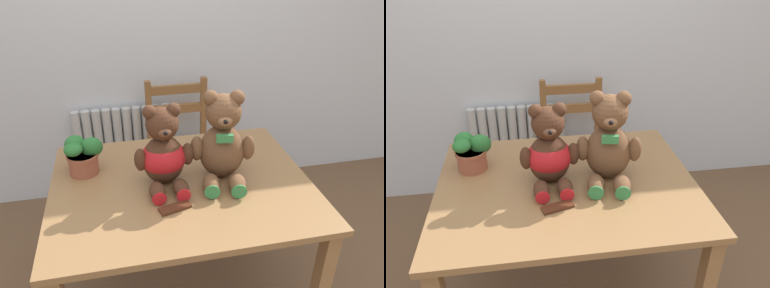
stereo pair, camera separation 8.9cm
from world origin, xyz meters
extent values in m
cube|color=silver|center=(0.00, 1.57, 1.30)|extent=(8.00, 0.04, 2.60)
cylinder|color=beige|center=(-0.54, 1.50, 0.35)|extent=(0.06, 0.06, 0.70)
cylinder|color=beige|center=(-0.47, 1.50, 0.35)|extent=(0.06, 0.06, 0.70)
cylinder|color=beige|center=(-0.40, 1.50, 0.35)|extent=(0.06, 0.06, 0.70)
cylinder|color=beige|center=(-0.33, 1.50, 0.35)|extent=(0.06, 0.06, 0.70)
cylinder|color=beige|center=(-0.26, 1.50, 0.35)|extent=(0.06, 0.06, 0.70)
cylinder|color=beige|center=(-0.19, 1.50, 0.35)|extent=(0.06, 0.06, 0.70)
cylinder|color=beige|center=(-0.13, 1.50, 0.35)|extent=(0.06, 0.06, 0.70)
cylinder|color=beige|center=(-0.06, 1.50, 0.35)|extent=(0.06, 0.06, 0.70)
cylinder|color=beige|center=(0.01, 1.50, 0.35)|extent=(0.06, 0.06, 0.70)
cylinder|color=beige|center=(0.08, 1.50, 0.35)|extent=(0.06, 0.06, 0.70)
cube|color=beige|center=(-0.23, 1.50, 0.02)|extent=(0.68, 0.10, 0.04)
cube|color=olive|center=(0.00, 0.45, 0.74)|extent=(1.15, 0.90, 0.03)
cube|color=olive|center=(-0.53, 0.85, 0.36)|extent=(0.06, 0.06, 0.72)
cube|color=olive|center=(0.53, 0.85, 0.36)|extent=(0.06, 0.06, 0.72)
cube|color=brown|center=(0.15, 1.23, 0.43)|extent=(0.42, 0.40, 0.03)
cube|color=brown|center=(0.33, 1.05, 0.21)|extent=(0.04, 0.04, 0.41)
cube|color=brown|center=(-0.04, 1.05, 0.21)|extent=(0.04, 0.04, 0.41)
cube|color=brown|center=(0.33, 1.41, 0.45)|extent=(0.04, 0.04, 0.91)
cube|color=brown|center=(-0.04, 1.41, 0.45)|extent=(0.04, 0.04, 0.91)
cube|color=brown|center=(0.15, 1.41, 0.84)|extent=(0.34, 0.03, 0.06)
cube|color=brown|center=(0.15, 1.41, 0.70)|extent=(0.34, 0.03, 0.06)
ellipsoid|color=#472819|center=(-0.07, 0.47, 0.87)|extent=(0.19, 0.16, 0.23)
sphere|color=#472819|center=(-0.07, 0.47, 1.04)|extent=(0.14, 0.14, 0.14)
sphere|color=#472819|center=(-0.02, 0.48, 1.10)|extent=(0.06, 0.06, 0.06)
sphere|color=#472819|center=(-0.12, 0.47, 1.10)|extent=(0.06, 0.06, 0.06)
ellipsoid|color=brown|center=(-0.07, 0.42, 1.03)|extent=(0.06, 0.06, 0.04)
sphere|color=black|center=(-0.07, 0.40, 1.03)|extent=(0.02, 0.02, 0.02)
ellipsoid|color=#472819|center=(0.03, 0.46, 0.89)|extent=(0.05, 0.05, 0.11)
ellipsoid|color=#472819|center=(-0.17, 0.45, 0.89)|extent=(0.05, 0.05, 0.11)
ellipsoid|color=#472819|center=(-0.02, 0.36, 0.79)|extent=(0.07, 0.12, 0.07)
cylinder|color=red|center=(-0.02, 0.30, 0.79)|extent=(0.06, 0.01, 0.06)
ellipsoid|color=#472819|center=(-0.12, 0.36, 0.79)|extent=(0.07, 0.12, 0.07)
cylinder|color=red|center=(-0.12, 0.30, 0.79)|extent=(0.06, 0.01, 0.06)
ellipsoid|color=red|center=(-0.07, 0.47, 0.88)|extent=(0.20, 0.18, 0.16)
ellipsoid|color=brown|center=(0.19, 0.47, 0.88)|extent=(0.23, 0.20, 0.25)
sphere|color=brown|center=(0.19, 0.47, 1.07)|extent=(0.16, 0.16, 0.16)
sphere|color=brown|center=(0.25, 0.47, 1.13)|extent=(0.07, 0.07, 0.07)
sphere|color=brown|center=(0.14, 0.48, 1.13)|extent=(0.07, 0.07, 0.07)
ellipsoid|color=#8C5F3F|center=(0.18, 0.42, 1.06)|extent=(0.08, 0.07, 0.05)
sphere|color=black|center=(0.18, 0.39, 1.06)|extent=(0.02, 0.02, 0.02)
ellipsoid|color=brown|center=(0.30, 0.43, 0.91)|extent=(0.07, 0.07, 0.12)
ellipsoid|color=brown|center=(0.08, 0.47, 0.91)|extent=(0.07, 0.07, 0.12)
ellipsoid|color=brown|center=(0.22, 0.34, 0.79)|extent=(0.09, 0.14, 0.07)
cylinder|color=#337F42|center=(0.21, 0.28, 0.79)|extent=(0.07, 0.02, 0.07)
ellipsoid|color=brown|center=(0.11, 0.36, 0.79)|extent=(0.09, 0.14, 0.07)
cylinder|color=#337F42|center=(0.10, 0.30, 0.79)|extent=(0.07, 0.02, 0.07)
cube|color=#337F42|center=(0.18, 0.39, 0.99)|extent=(0.07, 0.03, 0.03)
cylinder|color=#9E5138|center=(-0.43, 0.63, 0.80)|extent=(0.14, 0.14, 0.10)
cylinder|color=#9E5138|center=(-0.43, 0.63, 0.85)|extent=(0.15, 0.15, 0.02)
ellipsoid|color=#286B2D|center=(-0.38, 0.64, 0.88)|extent=(0.10, 0.08, 0.09)
ellipsoid|color=#286B2D|center=(-0.46, 0.67, 0.88)|extent=(0.09, 0.09, 0.08)
ellipsoid|color=#286B2D|center=(-0.46, 0.60, 0.89)|extent=(0.08, 0.08, 0.06)
cube|color=#472314|center=(-0.06, 0.27, 0.76)|extent=(0.14, 0.08, 0.01)
camera|label=1|loc=(-0.24, -0.92, 1.71)|focal=35.00mm
camera|label=2|loc=(-0.16, -0.94, 1.71)|focal=35.00mm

